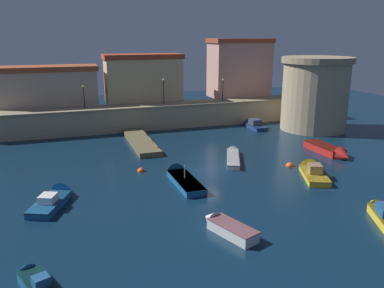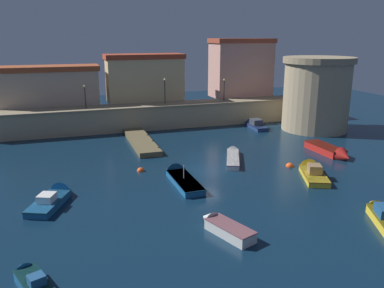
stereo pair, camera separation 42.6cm
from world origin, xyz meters
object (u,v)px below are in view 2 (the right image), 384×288
object	(u,v)px
fortress_tower	(316,94)
moored_boat_1	(311,171)
quay_lamp_1	(165,87)
moored_boat_3	(331,151)
moored_boat_0	(180,177)
quay_lamp_2	(224,86)
quay_lamp_0	(85,93)
moored_boat_5	(233,156)
moored_boat_2	(383,216)
moored_boat_6	(254,124)
moored_boat_7	(32,281)
moored_boat_9	(54,197)
mooring_buoy_1	(290,167)
moored_boat_4	(223,227)
mooring_buoy_0	(141,171)

from	to	relation	value
fortress_tower	moored_boat_1	size ratio (longest dim) A/B	1.57
quay_lamp_1	moored_boat_3	xyz separation A→B (m)	(13.91, -19.10, -5.28)
quay_lamp_1	moored_boat_0	bearing A→B (deg)	-100.82
quay_lamp_2	moored_boat_0	distance (m)	25.63
quay_lamp_0	moored_boat_5	distance (m)	22.54
moored_boat_0	moored_boat_2	xyz separation A→B (m)	(11.31, -12.30, 0.15)
fortress_tower	moored_boat_6	size ratio (longest dim) A/B	1.75
quay_lamp_2	moored_boat_0	world-z (taller)	quay_lamp_2
quay_lamp_0	moored_boat_7	world-z (taller)	quay_lamp_0
moored_boat_2	moored_boat_9	xyz separation A→B (m)	(-22.13, 10.90, -0.11)
moored_boat_3	mooring_buoy_1	world-z (taller)	moored_boat_3
quay_lamp_0	moored_boat_4	size ratio (longest dim) A/B	0.65
fortress_tower	quay_lamp_2	bearing A→B (deg)	141.95
fortress_tower	moored_boat_2	bearing A→B (deg)	-115.33
quay_lamp_0	moored_boat_6	size ratio (longest dim) A/B	0.54
moored_boat_1	mooring_buoy_1	bearing A→B (deg)	37.68
quay_lamp_0	moored_boat_7	bearing A→B (deg)	-98.28
moored_boat_0	moored_boat_5	distance (m)	8.50
moored_boat_5	mooring_buoy_1	size ratio (longest dim) A/B	9.07
moored_boat_0	moored_boat_7	xyz separation A→B (m)	(-11.79, -12.68, 0.10)
fortress_tower	moored_boat_0	world-z (taller)	fortress_tower
moored_boat_3	moored_boat_5	xyz separation A→B (m)	(-10.80, 2.22, -0.15)
quay_lamp_1	moored_boat_5	xyz separation A→B (m)	(3.12, -16.87, -5.43)
moored_boat_9	fortress_tower	bearing A→B (deg)	-43.64
moored_boat_3	moored_boat_4	distance (m)	21.95
moored_boat_7	moored_boat_2	bearing A→B (deg)	-110.96
quay_lamp_0	moored_boat_2	xyz separation A→B (m)	(18.13, -33.69, -4.99)
mooring_buoy_1	quay_lamp_1	bearing A→B (deg)	109.47
quay_lamp_0	moored_boat_0	distance (m)	23.03
moored_boat_1	mooring_buoy_1	size ratio (longest dim) A/B	7.97
moored_boat_1	mooring_buoy_1	xyz separation A→B (m)	(-0.70, 2.65, -0.36)
moored_boat_2	quay_lamp_2	bearing A→B (deg)	21.95
moored_boat_0	mooring_buoy_0	world-z (taller)	moored_boat_0
fortress_tower	moored_boat_6	xyz separation A→B (m)	(-7.31, 3.94, -4.64)
quay_lamp_1	moored_boat_4	size ratio (longest dim) A/B	0.75
moored_boat_5	quay_lamp_0	bearing A→B (deg)	63.30
quay_lamp_2	moored_boat_1	distance (m)	24.36
mooring_buoy_0	quay_lamp_0	bearing A→B (deg)	102.20
moored_boat_5	moored_boat_6	distance (m)	15.55
moored_boat_4	moored_boat_7	distance (m)	12.02
quay_lamp_0	mooring_buoy_1	size ratio (longest dim) A/B	3.84
quay_lamp_0	moored_boat_9	world-z (taller)	quay_lamp_0
moored_boat_3	moored_boat_9	xyz separation A→B (m)	(-28.82, -3.68, -0.10)
moored_boat_5	moored_boat_0	bearing A→B (deg)	145.61
moored_boat_2	moored_boat_3	bearing A→B (deg)	0.37
moored_boat_9	mooring_buoy_1	distance (m)	22.44
moored_boat_6	moored_boat_7	xyz separation A→B (m)	(-27.91, -29.94, -0.00)
moored_boat_0	mooring_buoy_0	size ratio (longest dim) A/B	9.73
moored_boat_3	moored_boat_7	world-z (taller)	moored_boat_3
moored_boat_0	moored_boat_6	xyz separation A→B (m)	(16.12, 17.26, 0.10)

